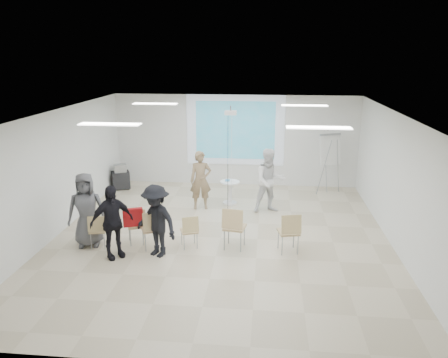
# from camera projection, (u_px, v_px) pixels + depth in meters

# --- Properties ---
(floor) EXTENTS (8.00, 9.00, 0.10)m
(floor) POSITION_uv_depth(u_px,v_px,m) (221.00, 240.00, 10.56)
(floor) COLOR beige
(floor) RESTS_ON ground
(ceiling) EXTENTS (8.00, 9.00, 0.10)m
(ceiling) POSITION_uv_depth(u_px,v_px,m) (220.00, 111.00, 9.69)
(ceiling) COLOR white
(ceiling) RESTS_ON wall_back
(wall_back) EXTENTS (8.00, 0.10, 3.00)m
(wall_back) POSITION_uv_depth(u_px,v_px,m) (235.00, 140.00, 14.47)
(wall_back) COLOR silver
(wall_back) RESTS_ON floor
(wall_left) EXTENTS (0.10, 9.00, 3.00)m
(wall_left) POSITION_uv_depth(u_px,v_px,m) (54.00, 174.00, 10.52)
(wall_left) COLOR silver
(wall_left) RESTS_ON floor
(wall_right) EXTENTS (0.10, 9.00, 3.00)m
(wall_right) POSITION_uv_depth(u_px,v_px,m) (401.00, 183.00, 9.74)
(wall_right) COLOR silver
(wall_right) RESTS_ON floor
(projection_halo) EXTENTS (3.20, 0.01, 2.30)m
(projection_halo) POSITION_uv_depth(u_px,v_px,m) (235.00, 130.00, 14.31)
(projection_halo) COLOR silver
(projection_halo) RESTS_ON wall_back
(projection_image) EXTENTS (2.60, 0.01, 1.90)m
(projection_image) POSITION_uv_depth(u_px,v_px,m) (235.00, 130.00, 14.30)
(projection_image) COLOR teal
(projection_image) RESTS_ON wall_back
(pedestal_table) EXTENTS (0.57, 0.57, 0.71)m
(pedestal_table) POSITION_uv_depth(u_px,v_px,m) (230.00, 191.00, 12.83)
(pedestal_table) COLOR silver
(pedestal_table) RESTS_ON floor
(player_left) EXTENTS (0.77, 0.60, 1.89)m
(player_left) POSITION_uv_depth(u_px,v_px,m) (201.00, 176.00, 12.29)
(player_left) COLOR #927959
(player_left) RESTS_ON floor
(player_right) EXTENTS (1.13, 1.00, 1.99)m
(player_right) POSITION_uv_depth(u_px,v_px,m) (270.00, 177.00, 12.02)
(player_right) COLOR white
(player_right) RESTS_ON floor
(controller_left) EXTENTS (0.06, 0.12, 0.04)m
(controller_left) POSITION_uv_depth(u_px,v_px,m) (208.00, 164.00, 12.43)
(controller_left) COLOR white
(controller_left) RESTS_ON player_left
(controller_right) EXTENTS (0.07, 0.12, 0.04)m
(controller_right) POSITION_uv_depth(u_px,v_px,m) (264.00, 163.00, 12.18)
(controller_right) COLOR silver
(controller_right) RESTS_ON player_right
(chair_far_left) EXTENTS (0.44, 0.46, 0.79)m
(chair_far_left) POSITION_uv_depth(u_px,v_px,m) (97.00, 228.00, 9.90)
(chair_far_left) COLOR tan
(chair_far_left) RESTS_ON floor
(chair_left_mid) EXTENTS (0.54, 0.56, 0.87)m
(chair_left_mid) POSITION_uv_depth(u_px,v_px,m) (137.00, 223.00, 10.07)
(chair_left_mid) COLOR tan
(chair_left_mid) RESTS_ON floor
(chair_left_inner) EXTENTS (0.58, 0.60, 0.92)m
(chair_left_inner) POSITION_uv_depth(u_px,v_px,m) (152.00, 227.00, 9.80)
(chair_left_inner) COLOR tan
(chair_left_inner) RESTS_ON floor
(chair_center) EXTENTS (0.49, 0.51, 0.79)m
(chair_center) POSITION_uv_depth(u_px,v_px,m) (190.00, 229.00, 9.87)
(chair_center) COLOR tan
(chair_center) RESTS_ON floor
(chair_right_inner) EXTENTS (0.54, 0.57, 1.01)m
(chair_right_inner) POSITION_uv_depth(u_px,v_px,m) (234.00, 225.00, 9.77)
(chair_right_inner) COLOR tan
(chair_right_inner) RESTS_ON floor
(chair_right_far) EXTENTS (0.53, 0.56, 0.94)m
(chair_right_far) POSITION_uv_depth(u_px,v_px,m) (290.00, 230.00, 9.60)
(chair_right_far) COLOR tan
(chair_right_far) RESTS_ON floor
(red_jacket) EXTENTS (0.45, 0.26, 0.42)m
(red_jacket) POSITION_uv_depth(u_px,v_px,m) (133.00, 217.00, 9.88)
(red_jacket) COLOR #B31619
(red_jacket) RESTS_ON chair_left_mid
(laptop) EXTENTS (0.41, 0.36, 0.03)m
(laptop) POSITION_uv_depth(u_px,v_px,m) (152.00, 227.00, 9.91)
(laptop) COLOR black
(laptop) RESTS_ON chair_left_inner
(audience_left) EXTENTS (1.25, 1.21, 1.87)m
(audience_left) POSITION_uv_depth(u_px,v_px,m) (111.00, 217.00, 9.31)
(audience_left) COLOR black
(audience_left) RESTS_ON floor
(audience_mid) EXTENTS (1.35, 1.14, 1.84)m
(audience_mid) POSITION_uv_depth(u_px,v_px,m) (156.00, 216.00, 9.39)
(audience_mid) COLOR black
(audience_mid) RESTS_ON floor
(audience_outer) EXTENTS (1.07, 0.84, 1.93)m
(audience_outer) POSITION_uv_depth(u_px,v_px,m) (86.00, 206.00, 9.90)
(audience_outer) COLOR #545459
(audience_outer) RESTS_ON floor
(flipchart_easel) EXTENTS (0.77, 0.61, 1.91)m
(flipchart_easel) POSITION_uv_depth(u_px,v_px,m) (330.00, 150.00, 13.49)
(flipchart_easel) COLOR gray
(flipchart_easel) RESTS_ON floor
(av_cart) EXTENTS (0.68, 0.62, 0.82)m
(av_cart) POSITION_uv_depth(u_px,v_px,m) (121.00, 178.00, 14.23)
(av_cart) COLOR black
(av_cart) RESTS_ON floor
(ceiling_projector) EXTENTS (0.30, 0.25, 3.00)m
(ceiling_projector) POSITION_uv_depth(u_px,v_px,m) (231.00, 118.00, 11.21)
(ceiling_projector) COLOR white
(ceiling_projector) RESTS_ON ceiling
(fluor_panel_nw) EXTENTS (1.20, 0.30, 0.02)m
(fluor_panel_nw) POSITION_uv_depth(u_px,v_px,m) (155.00, 104.00, 11.82)
(fluor_panel_nw) COLOR white
(fluor_panel_nw) RESTS_ON ceiling
(fluor_panel_ne) EXTENTS (1.20, 0.30, 0.02)m
(fluor_panel_ne) POSITION_uv_depth(u_px,v_px,m) (304.00, 106.00, 11.43)
(fluor_panel_ne) COLOR white
(fluor_panel_ne) RESTS_ON ceiling
(fluor_panel_sw) EXTENTS (1.20, 0.30, 0.02)m
(fluor_panel_sw) POSITION_uv_depth(u_px,v_px,m) (110.00, 124.00, 8.48)
(fluor_panel_sw) COLOR white
(fluor_panel_sw) RESTS_ON ceiling
(fluor_panel_se) EXTENTS (1.20, 0.30, 0.02)m
(fluor_panel_se) POSITION_uv_depth(u_px,v_px,m) (319.00, 128.00, 8.09)
(fluor_panel_se) COLOR white
(fluor_panel_se) RESTS_ON ceiling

